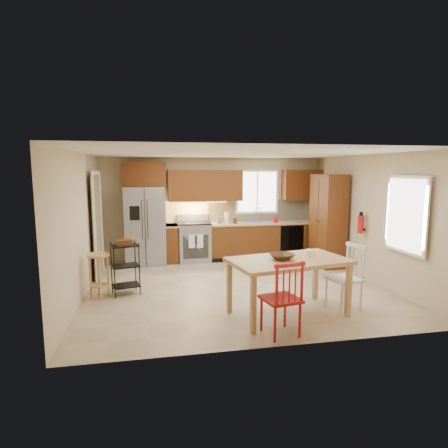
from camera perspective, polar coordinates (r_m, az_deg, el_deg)
name	(u,v)px	position (r m, az deg, el deg)	size (l,w,h in m)	color
floor	(236,286)	(7.23, 1.87, -9.47)	(5.50, 5.50, 0.00)	tan
ceiling	(237,153)	(6.90, 1.96, 10.73)	(5.50, 5.00, 0.02)	silver
wall_back	(214,208)	(9.39, -1.48, 2.43)	(5.50, 0.02, 2.50)	#CCB793
wall_front	(282,249)	(4.59, 8.89, -3.79)	(5.50, 0.02, 2.50)	#CCB793
wall_left	(81,226)	(6.89, -20.98, -0.23)	(0.02, 5.00, 2.50)	#CCB793
wall_right	(371,218)	(8.02, 21.43, 0.87)	(0.02, 5.00, 2.50)	#CCB793
refrigerator	(145,226)	(8.94, -11.89, -0.24)	(0.92, 0.75, 1.82)	gray
range_stove	(194,242)	(9.12, -4.55, -2.78)	(0.76, 0.63, 0.92)	gray
base_cabinet_narrow	(171,243)	(9.10, -8.01, -2.94)	(0.30, 0.60, 0.90)	#572A10
base_cabinet_run	(267,240)	(9.52, 6.53, -2.41)	(2.92, 0.60, 0.90)	#572A10
dishwasher	(292,241)	(9.43, 10.31, -2.59)	(0.60, 0.02, 0.78)	black
backsplash	(264,210)	(9.68, 6.09, 2.11)	(2.92, 0.03, 0.55)	beige
upper_over_fridge	(144,174)	(9.04, -12.09, 7.42)	(1.00, 0.35, 0.55)	#632E10
upper_left_block	(205,186)	(9.14, -2.87, 5.88)	(1.80, 0.35, 0.75)	#632E10
upper_right_block	(302,185)	(9.81, 11.82, 5.87)	(1.00, 0.35, 0.75)	#632E10
window_back	(257,192)	(9.58, 5.05, 4.91)	(1.12, 0.04, 1.12)	white
sink	(260,224)	(9.39, 5.46, 0.00)	(0.62, 0.46, 0.16)	gray
undercab_glow	(193,202)	(9.10, -4.70, 3.36)	(1.60, 0.30, 0.01)	#FFBF66
soap_bottle	(276,219)	(9.40, 7.87, 0.79)	(0.09, 0.09, 0.19)	#B10F0C
paper_towel	(227,218)	(9.12, 0.43, 0.93)	(0.12, 0.12, 0.28)	white
canister_steel	(219,220)	(9.09, -0.80, 0.59)	(0.11, 0.11, 0.18)	gray
canister_wood	(235,221)	(9.14, 1.70, 0.50)	(0.10, 0.10, 0.14)	#4C3014
pantry	(328,220)	(8.93, 15.53, 0.54)	(0.50, 0.95, 2.10)	#572A10
fire_extinguisher	(361,224)	(8.11, 20.10, -0.06)	(0.12, 0.12, 0.36)	#B10F0C
window_right	(406,215)	(7.02, 26.03, 1.28)	(0.04, 1.02, 1.32)	white
doorway	(97,226)	(8.18, -18.81, -0.29)	(0.04, 0.95, 2.10)	#8C7A59
dining_table	(288,287)	(5.85, 9.73, -9.50)	(1.75, 0.99, 0.85)	tan
chair_red	(281,297)	(5.13, 8.63, -11.01)	(0.48, 0.48, 1.03)	#AF1B1B
chair_white	(344,278)	(6.26, 17.83, -7.77)	(0.48, 0.48, 1.03)	white
table_bowl	(282,260)	(5.70, 8.81, -5.39)	(0.36, 0.36, 0.09)	#4C3014
table_jar	(310,254)	(5.97, 12.93, -4.55)	(0.14, 0.14, 0.17)	white
bar_stool	(99,276)	(6.84, -18.50, -7.52)	(0.38, 0.38, 0.78)	tan
utility_cart	(125,268)	(6.91, -14.81, -6.57)	(0.47, 0.36, 0.93)	black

